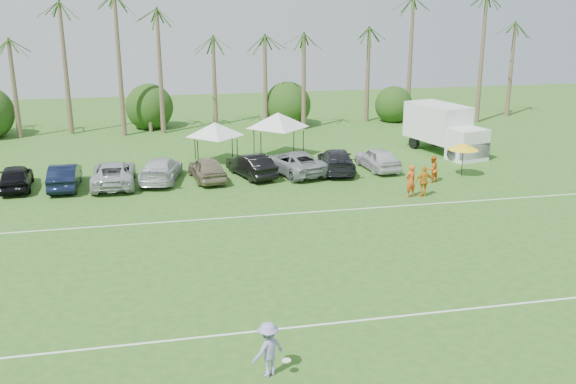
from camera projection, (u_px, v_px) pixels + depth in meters
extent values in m
plane|color=#31601D|center=(356.00, 352.00, 20.37)|extent=(120.00, 120.00, 0.00)
cube|color=white|center=(338.00, 323.00, 22.24)|extent=(80.00, 0.10, 0.01)
cube|color=white|center=(273.00, 215.00, 33.48)|extent=(80.00, 0.10, 0.01)
cone|color=brown|center=(7.00, 82.00, 51.24)|extent=(0.44, 0.44, 9.00)
cone|color=brown|center=(72.00, 74.00, 52.11)|extent=(0.44, 0.44, 10.00)
cone|color=brown|center=(122.00, 67.00, 52.78)|extent=(0.44, 0.44, 11.00)
cone|color=brown|center=(172.00, 84.00, 54.01)|extent=(0.44, 0.44, 8.00)
cone|color=brown|center=(219.00, 77.00, 54.68)|extent=(0.44, 0.44, 9.00)
cone|color=brown|center=(266.00, 70.00, 55.34)|extent=(0.44, 0.44, 10.00)
cone|color=brown|center=(310.00, 63.00, 56.01)|extent=(0.44, 0.44, 11.00)
cone|color=brown|center=(364.00, 79.00, 57.45)|extent=(0.44, 0.44, 8.00)
cone|color=brown|center=(417.00, 72.00, 58.31)|extent=(0.44, 0.44, 9.00)
cone|color=brown|center=(468.00, 65.00, 59.18)|extent=(0.44, 0.44, 10.00)
cone|color=brown|center=(508.00, 59.00, 59.84)|extent=(0.44, 0.44, 11.00)
cylinder|color=brown|center=(150.00, 122.00, 55.49)|extent=(0.30, 0.30, 1.40)
sphere|color=#1A3B10|center=(150.00, 109.00, 55.17)|extent=(4.00, 4.00, 4.00)
cylinder|color=brown|center=(286.00, 116.00, 57.91)|extent=(0.30, 0.30, 1.40)
sphere|color=#1A3B10|center=(286.00, 104.00, 57.60)|extent=(4.00, 4.00, 4.00)
cylinder|color=brown|center=(390.00, 113.00, 59.93)|extent=(0.30, 0.30, 1.40)
sphere|color=#1A3B10|center=(391.00, 101.00, 59.62)|extent=(4.00, 4.00, 4.00)
imported|color=#F2521A|center=(411.00, 181.00, 36.29)|extent=(0.80, 0.65, 1.88)
imported|color=orange|center=(432.00, 169.00, 39.31)|extent=(0.97, 0.88, 1.63)
imported|color=orange|center=(424.00, 181.00, 36.37)|extent=(1.06, 0.47, 1.79)
cube|color=white|center=(437.00, 122.00, 47.30)|extent=(3.74, 5.32, 2.62)
cube|color=white|center=(467.00, 145.00, 44.73)|extent=(2.80, 2.43, 2.20)
cube|color=black|center=(475.00, 151.00, 44.14)|extent=(2.41, 0.90, 1.05)
cube|color=#E5590C|center=(451.00, 127.00, 48.00)|extent=(0.44, 1.63, 0.94)
cylinder|color=black|center=(453.00, 154.00, 44.64)|extent=(0.54, 0.99, 0.94)
cylinder|color=black|center=(476.00, 151.00, 45.53)|extent=(0.54, 0.99, 0.94)
cylinder|color=black|center=(414.00, 142.00, 48.41)|extent=(0.54, 0.99, 0.94)
cylinder|color=black|center=(436.00, 140.00, 49.31)|extent=(0.54, 0.99, 0.94)
cylinder|color=black|center=(198.00, 155.00, 42.47)|extent=(0.06, 0.06, 1.88)
cylinder|color=black|center=(237.00, 153.00, 43.00)|extent=(0.06, 0.06, 1.88)
cylinder|color=black|center=(195.00, 146.00, 44.92)|extent=(0.06, 0.06, 1.88)
cylinder|color=black|center=(232.00, 145.00, 45.45)|extent=(0.06, 0.06, 1.88)
pyramid|color=silver|center=(215.00, 122.00, 43.42)|extent=(4.07, 4.07, 0.94)
cylinder|color=black|center=(261.00, 148.00, 43.96)|extent=(0.06, 0.06, 2.13)
cylinder|color=black|center=(303.00, 146.00, 44.56)|extent=(0.06, 0.06, 2.13)
cylinder|color=black|center=(254.00, 139.00, 46.76)|extent=(0.06, 0.06, 2.13)
cylinder|color=black|center=(294.00, 137.00, 47.36)|extent=(0.06, 0.06, 2.13)
pyramid|color=silver|center=(278.00, 113.00, 45.05)|extent=(4.59, 4.59, 1.06)
cylinder|color=black|center=(462.00, 161.00, 40.54)|extent=(0.05, 0.05, 1.95)
cone|color=yellow|center=(464.00, 146.00, 40.26)|extent=(1.95, 1.95, 0.44)
imported|color=#9088C1|center=(268.00, 349.00, 18.91)|extent=(1.28, 1.09, 1.72)
cylinder|color=white|center=(286.00, 360.00, 18.99)|extent=(0.27, 0.27, 0.03)
imported|color=black|center=(16.00, 177.00, 37.84)|extent=(2.14, 4.52, 1.49)
imported|color=black|center=(65.00, 176.00, 38.04)|extent=(1.58, 4.53, 1.49)
imported|color=#B0B2B5|center=(114.00, 174.00, 38.59)|extent=(2.51, 5.38, 1.49)
imported|color=silver|center=(161.00, 169.00, 39.59)|extent=(3.09, 5.45, 1.49)
imported|color=#817459|center=(207.00, 169.00, 39.74)|extent=(2.33, 4.57, 1.49)
imported|color=black|center=(251.00, 165.00, 40.56)|extent=(2.84, 4.79, 1.49)
imported|color=gray|center=(294.00, 162.00, 41.24)|extent=(3.84, 5.84, 1.49)
imported|color=black|center=(336.00, 160.00, 41.78)|extent=(2.89, 5.41, 1.49)
imported|color=silver|center=(378.00, 159.00, 42.26)|extent=(2.12, 4.51, 1.49)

